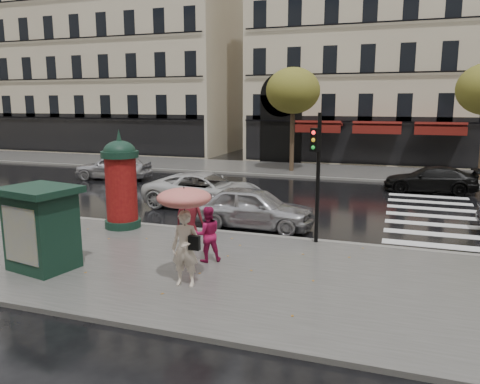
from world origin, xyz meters
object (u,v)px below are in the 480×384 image
at_px(newsstand, 42,227).
at_px(car_far_silver, 113,167).
at_px(man_burgundy, 190,218).
at_px(traffic_light, 317,165).
at_px(car_silver, 253,207).
at_px(woman_red, 207,234).
at_px(car_white, 206,190).
at_px(morris_column, 121,181).
at_px(car_black, 430,179).
at_px(woman_umbrella, 185,220).

height_order(newsstand, car_far_silver, newsstand).
bearing_deg(man_burgundy, traffic_light, -159.74).
relative_size(man_burgundy, car_silver, 0.41).
height_order(woman_red, car_silver, woman_red).
xyz_separation_m(car_white, car_far_silver, (-8.02, 5.06, 0.02)).
xyz_separation_m(morris_column, car_black, (10.68, 11.28, -1.12)).
bearing_deg(car_far_silver, car_white, 50.65).
distance_m(car_silver, car_black, 11.43).
bearing_deg(car_far_silver, car_silver, 47.97).
distance_m(woman_red, man_burgundy, 1.45).
bearing_deg(car_black, morris_column, -45.12).
height_order(morris_column, car_silver, morris_column).
height_order(car_silver, car_white, car_silver).
distance_m(traffic_light, car_silver, 3.42).
bearing_deg(morris_column, car_white, 73.76).
bearing_deg(traffic_light, car_far_silver, 145.82).
xyz_separation_m(morris_column, car_silver, (4.28, 1.82, -1.03)).
distance_m(man_burgundy, car_silver, 3.35).
bearing_deg(car_black, man_burgundy, -32.19).
xyz_separation_m(woman_red, morris_column, (-4.25, 2.38, 0.88)).
bearing_deg(newsstand, car_black, 56.50).
distance_m(woman_red, car_black, 15.10).
bearing_deg(car_far_silver, woman_red, 35.63).
bearing_deg(woman_red, morris_column, -62.61).
bearing_deg(woman_umbrella, car_black, 67.97).
bearing_deg(car_silver, newsstand, 148.32).
distance_m(car_black, car_far_silver, 17.50).
bearing_deg(car_black, woman_umbrella, -23.70).
bearing_deg(car_white, car_black, -54.71).
distance_m(man_burgundy, newsstand, 4.14).
height_order(morris_column, newsstand, morris_column).
height_order(newsstand, car_white, newsstand).
relative_size(newsstand, car_white, 0.41).
relative_size(man_burgundy, car_far_silver, 0.41).
relative_size(woman_umbrella, car_white, 0.46).
bearing_deg(car_black, car_silver, -35.76).
height_order(man_burgundy, car_silver, man_burgundy).
height_order(newsstand, car_black, newsstand).
bearing_deg(woman_umbrella, woman_red, 95.90).
distance_m(car_white, car_far_silver, 9.48).
distance_m(woman_umbrella, traffic_light, 5.13).
xyz_separation_m(man_burgundy, car_far_silver, (-9.97, 10.85, -0.27)).
relative_size(morris_column, newsstand, 1.57).
bearing_deg(woman_umbrella, car_white, 110.07).
xyz_separation_m(woman_umbrella, car_silver, (-0.16, 5.98, -0.99)).
height_order(woman_umbrella, car_white, woman_umbrella).
bearing_deg(morris_column, car_silver, 22.98).
distance_m(woman_red, car_silver, 4.20).
xyz_separation_m(man_burgundy, car_white, (-1.94, 5.79, -0.29)).
height_order(woman_umbrella, car_far_silver, woman_umbrella).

